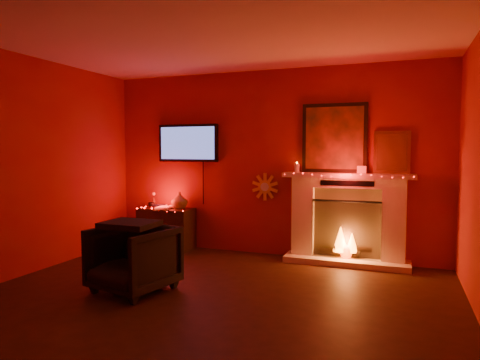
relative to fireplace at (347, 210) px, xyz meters
The scene contains 6 objects.
room 2.72m from the fireplace, 115.53° to the right, with size 5.00×5.00×5.00m.
fireplace is the anchor object (origin of this frame).
tv 2.61m from the fireplace, behind, with size 1.00×0.07×1.24m.
sunburst_clock 1.23m from the fireplace, behind, with size 0.40×0.03×0.40m.
console_table 2.75m from the fireplace, behind, with size 0.83×0.54×0.90m.
armchair 2.89m from the fireplace, 134.93° to the right, with size 0.77×0.79×0.72m, color black.
Camera 1 is at (1.82, -3.51, 1.54)m, focal length 32.00 mm.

